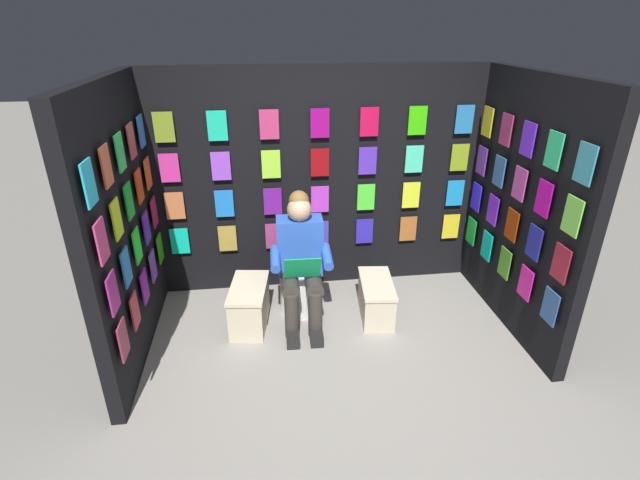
% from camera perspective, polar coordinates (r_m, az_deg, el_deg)
% --- Properties ---
extents(ground_plane, '(30.00, 30.00, 0.00)m').
position_cam_1_polar(ground_plane, '(3.57, 3.75, -19.05)').
color(ground_plane, gray).
extents(display_wall_back, '(3.19, 0.14, 2.14)m').
position_cam_1_polar(display_wall_back, '(4.54, -0.15, 7.02)').
color(display_wall_back, black).
rests_on(display_wall_back, ground).
extents(display_wall_left, '(0.14, 1.73, 2.14)m').
position_cam_1_polar(display_wall_left, '(4.23, 23.56, 3.52)').
color(display_wall_left, black).
rests_on(display_wall_left, ground).
extents(display_wall_right, '(0.14, 1.73, 2.14)m').
position_cam_1_polar(display_wall_right, '(3.79, -22.86, 1.24)').
color(display_wall_right, black).
rests_on(display_wall_right, ground).
extents(toilet, '(0.41, 0.56, 0.77)m').
position_cam_1_polar(toilet, '(4.39, -2.48, -4.28)').
color(toilet, white).
rests_on(toilet, ground).
extents(person_reading, '(0.53, 0.69, 1.19)m').
position_cam_1_polar(person_reading, '(4.06, -2.34, -2.48)').
color(person_reading, blue).
rests_on(person_reading, ground).
extents(comic_longbox_near, '(0.38, 0.62, 0.39)m').
position_cam_1_polar(comic_longbox_near, '(4.24, -8.57, -7.83)').
color(comic_longbox_near, beige).
rests_on(comic_longbox_near, ground).
extents(comic_longbox_far, '(0.35, 0.63, 0.35)m').
position_cam_1_polar(comic_longbox_far, '(4.35, 6.83, -7.07)').
color(comic_longbox_far, beige).
rests_on(comic_longbox_far, ground).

